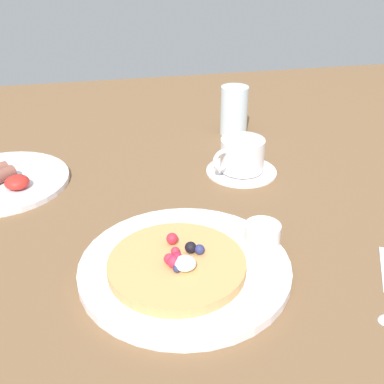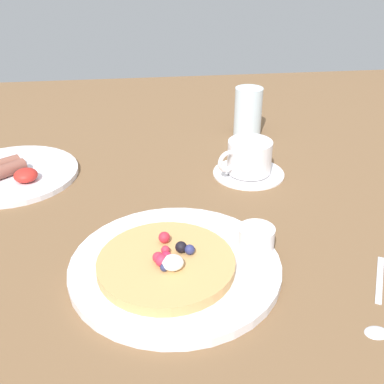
{
  "view_description": "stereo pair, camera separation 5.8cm",
  "coord_description": "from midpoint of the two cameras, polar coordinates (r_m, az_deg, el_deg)",
  "views": [
    {
      "loc": [
        -11.63,
        -67.4,
        40.79
      ],
      "look_at": [
        2.11,
        -3.0,
        4.0
      ],
      "focal_mm": 44.33,
      "sensor_mm": 36.0,
      "label": 1
    },
    {
      "loc": [
        -5.91,
        -68.36,
        40.79
      ],
      "look_at": [
        2.11,
        -3.0,
        4.0
      ],
      "focal_mm": 44.33,
      "sensor_mm": 36.0,
      "label": 2
    }
  ],
  "objects": [
    {
      "name": "ground_plane",
      "position": [
        0.8,
        -3.99,
        -2.6
      ],
      "size": [
        196.25,
        156.97,
        3.0
      ],
      "primitive_type": "cube",
      "color": "brown"
    },
    {
      "name": "syrup_ramekin",
      "position": [
        0.67,
        6.02,
        -5.13
      ],
      "size": [
        5.12,
        5.12,
        3.2
      ],
      "color": "white",
      "rests_on": "pancake_plate"
    },
    {
      "name": "coffee_saucer",
      "position": [
        0.91,
        4.14,
        2.58
      ],
      "size": [
        13.4,
        13.4,
        0.69
      ],
      "primitive_type": "cylinder",
      "color": "white",
      "rests_on": "ground_plane"
    },
    {
      "name": "pancake_plate",
      "position": [
        0.65,
        -3.46,
        -9.07
      ],
      "size": [
        28.6,
        28.6,
        1.36
      ],
      "primitive_type": "cylinder",
      "color": "white",
      "rests_on": "ground_plane"
    },
    {
      "name": "coffee_cup",
      "position": [
        0.89,
        4.14,
        4.54
      ],
      "size": [
        10.77,
        8.24,
        6.0
      ],
      "color": "white",
      "rests_on": "coffee_saucer"
    },
    {
      "name": "water_glass",
      "position": [
        1.07,
        3.51,
        9.75
      ],
      "size": [
        6.08,
        6.08,
        10.71
      ],
      "primitive_type": "cylinder",
      "color": "silver",
      "rests_on": "ground_plane"
    },
    {
      "name": "pancake_with_berries",
      "position": [
        0.63,
        -4.46,
        -8.76
      ],
      "size": [
        18.24,
        18.24,
        3.17
      ],
      "color": "tan",
      "rests_on": "pancake_plate"
    },
    {
      "name": "breakfast_plate",
      "position": [
        0.94,
        -23.66,
        1.12
      ],
      "size": [
        24.29,
        24.29,
        1.01
      ],
      "primitive_type": "cylinder",
      "color": "white",
      "rests_on": "ground_plane"
    }
  ]
}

